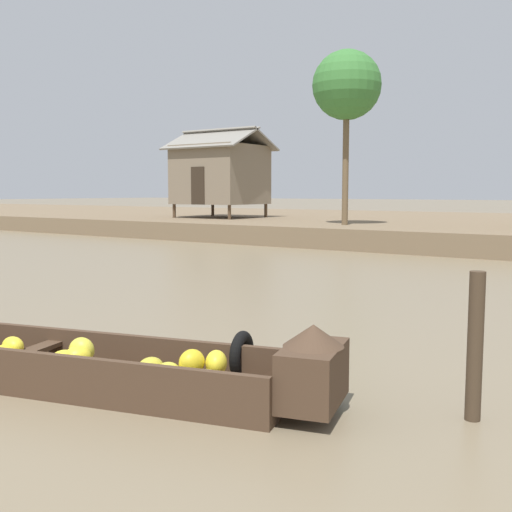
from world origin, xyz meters
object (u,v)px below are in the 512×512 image
banana_boat (99,362)px  mooring_post (475,347)px  stilt_house_left (220,174)px  palm_tree_near (347,86)px

banana_boat → mooring_post: mooring_post is taller
stilt_house_left → palm_tree_near: 9.18m
mooring_post → palm_tree_near: bearing=119.7°
stilt_house_left → palm_tree_near: (8.22, -2.66, 3.12)m
banana_boat → palm_tree_near: bearing=108.3°
stilt_house_left → mooring_post: 25.73m
banana_boat → stilt_house_left: (-14.00, 20.12, 2.67)m
palm_tree_near → banana_boat: bearing=-71.7°
banana_boat → mooring_post: bearing=21.1°
banana_boat → stilt_house_left: size_ratio=1.13×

